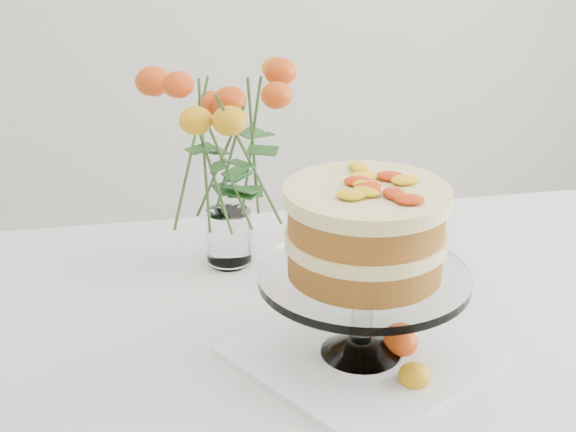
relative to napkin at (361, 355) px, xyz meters
name	(u,v)px	position (x,y,z in m)	size (l,w,h in m)	color
table	(336,359)	(0.00, 0.13, -0.09)	(1.43, 0.93, 0.76)	tan
napkin	(361,355)	(0.00, 0.00, 0.00)	(0.32, 0.32, 0.01)	white
cake_stand	(365,240)	(0.00, 0.00, 0.19)	(0.31, 0.31, 0.27)	silver
rose_vase	(226,136)	(-0.15, 0.35, 0.24)	(0.34, 0.34, 0.42)	silver
loose_rose_near	(415,376)	(0.05, -0.09, 0.01)	(0.08, 0.05, 0.04)	orange
loose_rose_far	(401,342)	(0.06, 0.00, 0.02)	(0.09, 0.05, 0.04)	red
stray_petal_a	(276,356)	(-0.12, 0.03, 0.00)	(0.03, 0.02, 0.00)	yellow
stray_petal_b	(347,363)	(-0.02, -0.01, 0.00)	(0.03, 0.02, 0.00)	yellow
stray_petal_c	(381,376)	(0.02, -0.05, 0.00)	(0.03, 0.02, 0.00)	yellow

